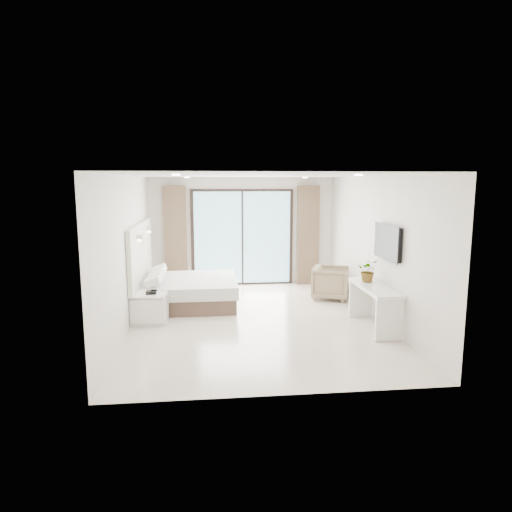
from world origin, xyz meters
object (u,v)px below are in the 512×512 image
Objects in this scene: bed at (188,291)px; nightstand at (150,309)px; armchair at (331,281)px; console_desk at (374,298)px.

bed is 3.06× the size of nightstand.
bed is 1.38m from nightstand.
armchair reaches higher than bed.
nightstand is 0.43× the size of console_desk.
armchair is at bearing 26.17° from nightstand.
nightstand is (-0.65, -1.22, -0.02)m from bed.
console_desk is 1.91× the size of armchair.
nightstand is 4.08m from console_desk.
bed is 3.88m from console_desk.
console_desk is at bearing -30.14° from bed.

